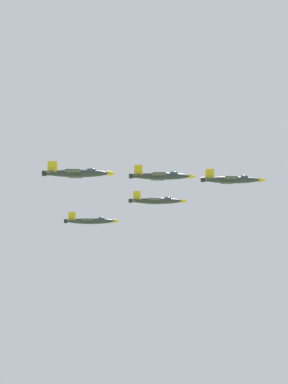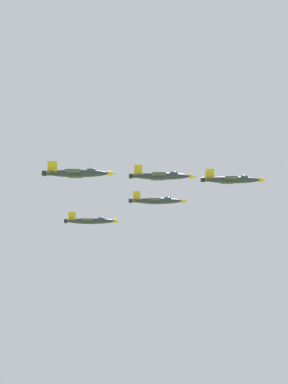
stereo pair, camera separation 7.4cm
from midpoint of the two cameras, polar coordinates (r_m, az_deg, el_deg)
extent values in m
ellipsoid|color=#2D3338|center=(197.71, 6.11, 0.85)|extent=(7.59, 12.61, 1.71)
cone|color=gold|center=(198.87, 8.22, 0.83)|extent=(2.07, 2.18, 1.45)
ellipsoid|color=#334751|center=(198.25, 6.94, 1.02)|extent=(2.18, 2.61, 1.00)
cube|color=#2D3338|center=(197.60, 5.92, 0.82)|extent=(9.84, 7.04, 0.17)
cube|color=gold|center=(201.77, 5.76, 0.61)|extent=(1.84, 2.74, 0.21)
cube|color=gold|center=(193.45, 6.09, 1.06)|extent=(1.84, 2.74, 0.21)
cube|color=#2D3338|center=(197.01, 4.50, 0.86)|extent=(5.01, 3.94, 0.17)
cube|color=gold|center=(198.10, 4.55, 1.16)|extent=(1.07, 1.79, 2.47)
cube|color=gold|center=(196.43, 4.60, 1.26)|extent=(1.07, 1.79, 2.47)
cylinder|color=black|center=(196.85, 4.08, 0.86)|extent=(1.50, 1.39, 1.20)
ellipsoid|color=#2D3338|center=(210.54, 0.87, -0.62)|extent=(7.31, 12.10, 1.64)
cone|color=gold|center=(211.02, 2.80, -0.63)|extent=(1.99, 2.10, 1.39)
ellipsoid|color=#334751|center=(210.80, 1.63, -0.46)|extent=(2.10, 2.51, 0.96)
cube|color=#2D3338|center=(210.49, 0.70, -0.64)|extent=(9.44, 6.77, 0.16)
cube|color=gold|center=(214.55, 0.65, -0.80)|extent=(1.77, 2.63, 0.20)
cube|color=gold|center=(206.46, 0.75, -0.45)|extent=(1.77, 2.63, 0.20)
cube|color=#2D3338|center=(210.34, -0.59, -0.61)|extent=(4.81, 3.79, 0.16)
cube|color=gold|center=(211.34, -0.52, -0.33)|extent=(1.03, 1.72, 2.37)
cube|color=gold|center=(209.72, -0.51, -0.25)|extent=(1.03, 1.72, 2.37)
cylinder|color=black|center=(210.31, -0.96, -0.61)|extent=(1.44, 1.34, 1.15)
ellipsoid|color=#2D3338|center=(181.27, 1.18, 1.11)|extent=(7.16, 11.98, 1.62)
cone|color=gold|center=(181.75, 3.40, 1.10)|extent=(1.96, 2.07, 1.38)
ellipsoid|color=#334751|center=(181.54, 2.06, 1.29)|extent=(2.06, 2.48, 0.95)
cube|color=#2D3338|center=(181.22, 0.99, 1.08)|extent=(9.34, 6.65, 0.16)
cube|color=gold|center=(185.21, 0.93, 0.86)|extent=(1.74, 2.60, 0.19)
cube|color=gold|center=(177.25, 1.05, 1.34)|extent=(1.74, 2.60, 0.19)
cube|color=#2D3338|center=(181.08, -0.49, 1.12)|extent=(4.75, 3.73, 0.16)
cube|color=gold|center=(182.11, -0.42, 1.43)|extent=(1.01, 1.70, 2.34)
cube|color=gold|center=(180.52, -0.40, 1.53)|extent=(1.01, 1.70, 2.34)
cylinder|color=black|center=(181.06, -0.92, 1.12)|extent=(1.42, 1.32, 1.14)
ellipsoid|color=#2D3338|center=(224.98, -3.73, -2.02)|extent=(7.00, 12.37, 1.66)
cone|color=gold|center=(224.63, -1.90, -2.03)|extent=(1.98, 2.10, 1.41)
ellipsoid|color=#334751|center=(224.90, -3.01, -1.87)|extent=(2.07, 2.53, 0.97)
cube|color=#2D3338|center=(225.01, -3.90, -2.05)|extent=(9.59, 6.60, 0.17)
cube|color=gold|center=(229.11, -3.83, -2.17)|extent=(1.72, 2.67, 0.20)
cube|color=gold|center=(220.92, -3.97, -1.89)|extent=(1.72, 2.67, 0.20)
cube|color=#2D3338|center=(225.39, -5.11, -2.02)|extent=(4.86, 3.72, 0.17)
cube|color=gold|center=(226.35, -5.02, -1.75)|extent=(0.99, 1.76, 2.40)
cube|color=gold|center=(224.71, -5.05, -1.69)|extent=(0.99, 1.76, 2.40)
cylinder|color=black|center=(225.52, -5.46, -2.02)|extent=(1.44, 1.33, 1.16)
ellipsoid|color=#2D3338|center=(166.37, -4.67, 1.30)|extent=(6.92, 12.02, 1.62)
cone|color=gold|center=(166.01, -2.26, 1.30)|extent=(1.94, 2.05, 1.37)
ellipsoid|color=#334751|center=(166.31, -3.72, 1.51)|extent=(2.03, 2.47, 0.94)
cube|color=#2D3338|center=(166.40, -4.89, 1.27)|extent=(9.33, 6.49, 0.16)
cube|color=gold|center=(170.36, -4.79, 1.03)|extent=(1.69, 2.60, 0.19)
cube|color=gold|center=(162.45, -4.99, 1.56)|extent=(1.69, 2.60, 0.19)
cube|color=#2D3338|center=(166.83, -6.48, 1.30)|extent=(4.74, 3.65, 0.16)
cube|color=gold|center=(167.82, -6.36, 1.64)|extent=(0.97, 1.71, 2.33)
cube|color=gold|center=(166.24, -6.42, 1.75)|extent=(0.97, 1.71, 2.33)
cylinder|color=black|center=(166.98, -6.95, 1.30)|extent=(1.41, 1.30, 1.13)
camera|label=1|loc=(0.04, -90.01, 0.00)|focal=76.83mm
camera|label=2|loc=(0.04, 89.99, 0.00)|focal=76.83mm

